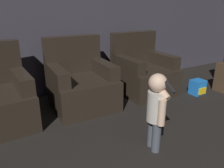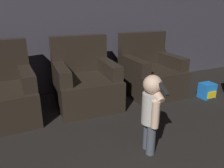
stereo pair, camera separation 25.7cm
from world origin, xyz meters
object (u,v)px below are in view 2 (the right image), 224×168
at_px(person_toddler, 151,109).
at_px(armchair_middle, 85,83).
at_px(armchair_right, 150,73).
at_px(toy_backpack, 207,91).

bearing_deg(person_toddler, armchair_middle, -157.63).
height_order(armchair_right, toy_backpack, armchair_right).
distance_m(armchair_right, person_toddler, 1.65).
distance_m(armchair_right, toy_backpack, 0.94).
xyz_separation_m(armchair_middle, person_toddler, (0.23, -1.38, 0.15)).
bearing_deg(armchair_middle, toy_backpack, -15.47).
height_order(armchair_middle, toy_backpack, armchair_middle).
xyz_separation_m(armchair_right, toy_backpack, (0.70, -0.59, -0.21)).
xyz_separation_m(armchair_middle, toy_backpack, (1.83, -0.59, -0.21)).
bearing_deg(armchair_middle, person_toddler, -78.17).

